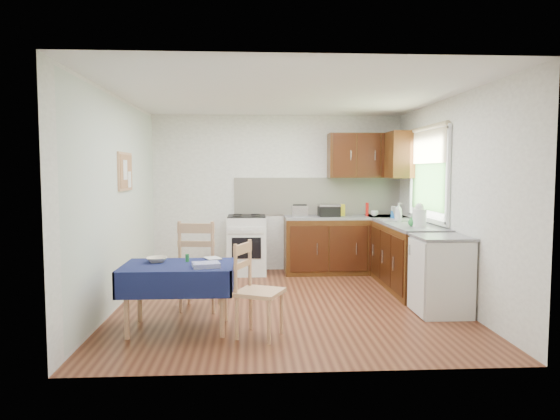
{
  "coord_description": "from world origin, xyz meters",
  "views": [
    {
      "loc": [
        -0.42,
        -5.95,
        1.6
      ],
      "look_at": [
        -0.07,
        0.13,
        1.13
      ],
      "focal_mm": 32.0,
      "sensor_mm": 36.0,
      "label": 1
    }
  ],
  "objects": [
    {
      "name": "worktop_corner",
      "position": [
        1.7,
        1.8,
        0.88
      ],
      "size": [
        0.6,
        0.6,
        0.04
      ],
      "primitive_type": "cube",
      "color": "slate",
      "rests_on": "base_cabinets"
    },
    {
      "name": "sandwich_press",
      "position": [
        0.79,
        1.75,
        0.99
      ],
      "size": [
        0.33,
        0.28,
        0.19
      ],
      "rotation": [
        0.0,
        0.0,
        -0.35
      ],
      "color": "black",
      "rests_on": "worktop_back"
    },
    {
      "name": "soap_bottle_b",
      "position": [
        1.66,
        1.15,
        1.0
      ],
      "size": [
        0.12,
        0.12,
        0.19
      ],
      "primitive_type": "imported",
      "rotation": [
        0.0,
        0.0,
        1.98
      ],
      "color": "blue",
      "rests_on": "worktop_right"
    },
    {
      "name": "stove",
      "position": [
        -0.5,
        1.8,
        0.46
      ],
      "size": [
        0.6,
        0.61,
        0.92
      ],
      "color": "white",
      "rests_on": "ground"
    },
    {
      "name": "sauce_bottle",
      "position": [
        1.39,
        1.75,
        1.01
      ],
      "size": [
        0.05,
        0.05,
        0.21
      ],
      "primitive_type": "cylinder",
      "color": "red",
      "rests_on": "worktop_back"
    },
    {
      "name": "kettle",
      "position": [
        1.71,
        0.26,
        1.03
      ],
      "size": [
        0.18,
        0.18,
        0.3
      ],
      "color": "white",
      "rests_on": "worktop_right"
    },
    {
      "name": "chair_near",
      "position": [
        -0.39,
        -1.19,
        0.49
      ],
      "size": [
        0.54,
        0.54,
        0.92
      ],
      "rotation": [
        0.0,
        0.0,
        1.15
      ],
      "color": "tan",
      "rests_on": "ground"
    },
    {
      "name": "ceiling",
      "position": [
        0.0,
        0.0,
        2.5
      ],
      "size": [
        4.0,
        4.2,
        0.02
      ],
      "primitive_type": "cube",
      "color": "white",
      "rests_on": "wall_back"
    },
    {
      "name": "base_cabinets",
      "position": [
        1.36,
        1.26,
        0.43
      ],
      "size": [
        1.9,
        2.3,
        0.86
      ],
      "color": "black",
      "rests_on": "ground"
    },
    {
      "name": "floor",
      "position": [
        0.0,
        0.0,
        0.0
      ],
      "size": [
        4.2,
        4.2,
        0.0
      ],
      "primitive_type": "plane",
      "color": "#4C2214",
      "rests_on": "ground"
    },
    {
      "name": "wall_back",
      "position": [
        0.0,
        2.1,
        1.25
      ],
      "size": [
        4.0,
        0.02,
        2.5
      ],
      "primitive_type": "cube",
      "color": "silver",
      "rests_on": "ground"
    },
    {
      "name": "wall_left",
      "position": [
        -2.0,
        0.0,
        1.25
      ],
      "size": [
        0.02,
        4.2,
        2.5
      ],
      "primitive_type": "cube",
      "color": "silver",
      "rests_on": "ground"
    },
    {
      "name": "dish_rack",
      "position": [
        1.63,
        0.99,
        0.92
      ],
      "size": [
        0.44,
        0.33,
        0.21
      ],
      "rotation": [
        0.0,
        0.0,
        0.35
      ],
      "color": "gray",
      "rests_on": "worktop_right"
    },
    {
      "name": "toaster",
      "position": [
        0.33,
        1.74,
        0.99
      ],
      "size": [
        0.25,
        0.15,
        0.19
      ],
      "rotation": [
        0.0,
        0.0,
        0.42
      ],
      "color": "#B3B3B7",
      "rests_on": "worktop_back"
    },
    {
      "name": "worktop_back",
      "position": [
        1.05,
        1.8,
        0.88
      ],
      "size": [
        1.9,
        0.6,
        0.04
      ],
      "primitive_type": "cube",
      "color": "slate",
      "rests_on": "base_cabinets"
    },
    {
      "name": "tea_towel",
      "position": [
        -0.87,
        -1.1,
        0.69
      ],
      "size": [
        0.29,
        0.25,
        0.05
      ],
      "primitive_type": "cube",
      "rotation": [
        0.0,
        0.0,
        0.22
      ],
      "color": "#293198",
      "rests_on": "dining_table"
    },
    {
      "name": "soap_bottle_a",
      "position": [
        1.62,
        0.86,
        1.03
      ],
      "size": [
        0.15,
        0.14,
        0.27
      ],
      "primitive_type": "imported",
      "rotation": [
        0.0,
        0.0,
        0.87
      ],
      "color": "white",
      "rests_on": "worktop_right"
    },
    {
      "name": "cup",
      "position": [
        1.5,
        1.7,
        0.95
      ],
      "size": [
        0.14,
        0.14,
        0.09
      ],
      "primitive_type": "imported",
      "rotation": [
        0.0,
        0.0,
        -0.24
      ],
      "color": "silver",
      "rests_on": "worktop_back"
    },
    {
      "name": "dining_table",
      "position": [
        -1.16,
        -0.94,
        0.56
      ],
      "size": [
        1.11,
        0.75,
        0.67
      ],
      "rotation": [
        0.0,
        0.0,
        0.1
      ],
      "color": "#0F1B3E",
      "rests_on": "ground"
    },
    {
      "name": "fridge",
      "position": [
        1.7,
        -0.55,
        0.44
      ],
      "size": [
        0.58,
        0.6,
        0.89
      ],
      "color": "white",
      "rests_on": "ground"
    },
    {
      "name": "chair_far",
      "position": [
        -1.02,
        -0.23,
        0.55
      ],
      "size": [
        0.52,
        0.52,
        1.05
      ],
      "rotation": [
        0.0,
        0.0,
        3.02
      ],
      "color": "tan",
      "rests_on": "ground"
    },
    {
      "name": "worktop_right",
      "position": [
        1.7,
        0.65,
        0.88
      ],
      "size": [
        0.6,
        1.7,
        0.04
      ],
      "primitive_type": "cube",
      "color": "slate",
      "rests_on": "base_cabinets"
    },
    {
      "name": "wall_front",
      "position": [
        0.0,
        -2.1,
        1.25
      ],
      "size": [
        4.0,
        0.02,
        2.5
      ],
      "primitive_type": "cube",
      "color": "silver",
      "rests_on": "ground"
    },
    {
      "name": "book",
      "position": [
        -0.9,
        -0.69,
        0.67
      ],
      "size": [
        0.22,
        0.24,
        0.02
      ],
      "primitive_type": "imported",
      "rotation": [
        0.0,
        0.0,
        0.43
      ],
      "color": "white",
      "rests_on": "dining_table"
    },
    {
      "name": "upper_cabinets",
      "position": [
        1.52,
        1.8,
        1.85
      ],
      "size": [
        1.2,
        0.85,
        0.7
      ],
      "color": "black",
      "rests_on": "wall_back"
    },
    {
      "name": "corkboard",
      "position": [
        -1.97,
        0.3,
        1.6
      ],
      "size": [
        0.04,
        0.62,
        0.47
      ],
      "color": "tan",
      "rests_on": "wall_left"
    },
    {
      "name": "plate_bowl",
      "position": [
        -1.4,
        -0.8,
        0.69
      ],
      "size": [
        0.25,
        0.25,
        0.05
      ],
      "primitive_type": "imported",
      "rotation": [
        0.0,
        0.0,
        0.2
      ],
      "color": "beige",
      "rests_on": "dining_table"
    },
    {
      "name": "window",
      "position": [
        1.97,
        0.7,
        1.65
      ],
      "size": [
        0.04,
        1.48,
        1.26
      ],
      "color": "#2A5222",
      "rests_on": "wall_right"
    },
    {
      "name": "splashback",
      "position": [
        0.65,
        2.08,
        1.2
      ],
      "size": [
        2.7,
        0.02,
        0.6
      ],
      "primitive_type": "cube",
      "color": "white",
      "rests_on": "wall_back"
    },
    {
      "name": "soap_bottle_c",
      "position": [
        1.64,
        0.29,
        0.97
      ],
      "size": [
        0.12,
        0.12,
        0.15
      ],
      "primitive_type": "imported",
      "rotation": [
        0.0,
        0.0,
        3.21
      ],
      "color": "#238236",
      "rests_on": "worktop_right"
    },
    {
      "name": "spice_jar",
      "position": [
        -1.09,
        -0.79,
        0.71
      ],
      "size": [
        0.04,
        0.04,
        0.08
      ],
      "primitive_type": "cylinder",
      "color": "#24853A",
      "rests_on": "dining_table"
    },
    {
      "name": "wall_right",
      "position": [
        2.0,
        0.0,
        1.25
      ],
      "size": [
        0.02,
        4.2,
        2.5
      ],
      "primitive_type": "cube",
      "color": "silver",
      "rests_on": "ground"
    },
    {
      "name": "yellow_packet",
      "position": [
        0.99,
        1.87,
        0.99
      ],
      "size": [
        0.16,
        0.14,
        0.18
      ],
      "primitive_type": "cube",
      "rotation": [
        0.0,
        0.0,
        -0.43
      ],
      "color": "yellow",
      "rests_on": "worktop_back"
    }
  ]
}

